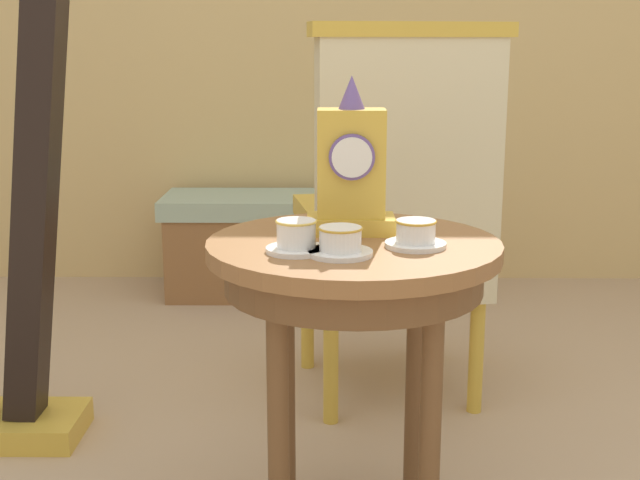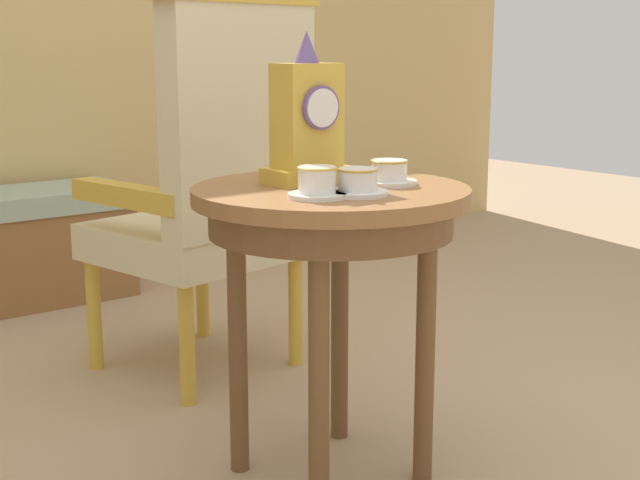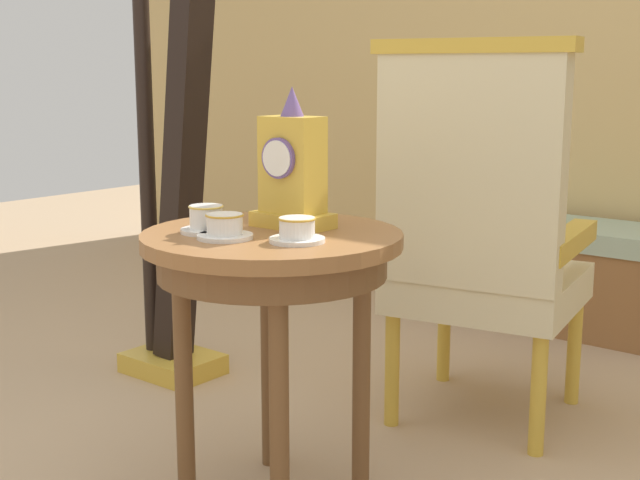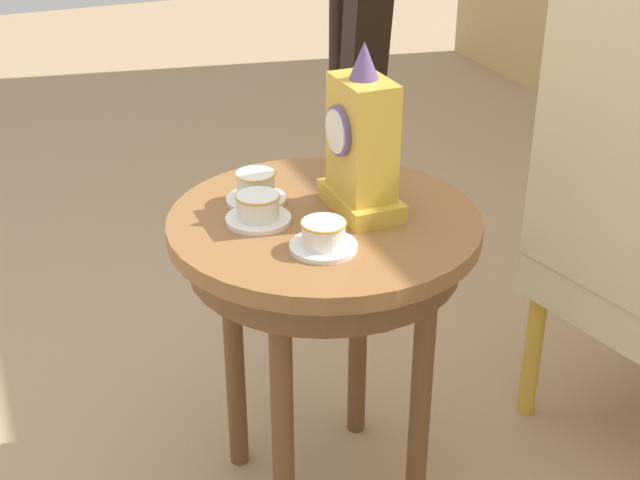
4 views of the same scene
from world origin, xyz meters
name	(u,v)px [view 1 (image 1 of 4)]	position (x,y,z in m)	size (l,w,h in m)	color
side_table	(351,282)	(0.05, 0.05, 0.59)	(0.62, 0.62, 0.68)	brown
teacup_left	(294,237)	(-0.06, -0.05, 0.71)	(0.12, 0.12, 0.06)	white
teacup_right	(338,242)	(0.02, -0.07, 0.71)	(0.13, 0.13, 0.06)	white
teacup_center	(414,235)	(0.18, 0.00, 0.71)	(0.12, 0.12, 0.06)	white
mantel_clock	(349,171)	(0.05, 0.13, 0.82)	(0.19, 0.11, 0.34)	gold
armchair	(396,214)	(0.21, 0.79, 0.59)	(0.63, 0.62, 1.14)	beige
harp	(15,172)	(-0.82, 0.53, 0.75)	(0.40, 0.24, 1.86)	gold
window_bench	(298,244)	(-0.13, 1.95, 0.22)	(1.17, 0.40, 0.44)	#9EB299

